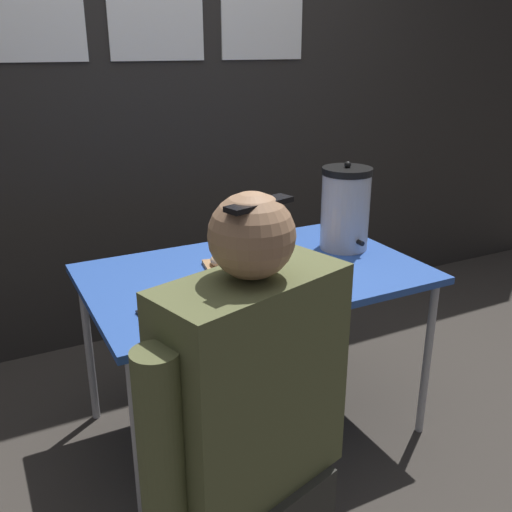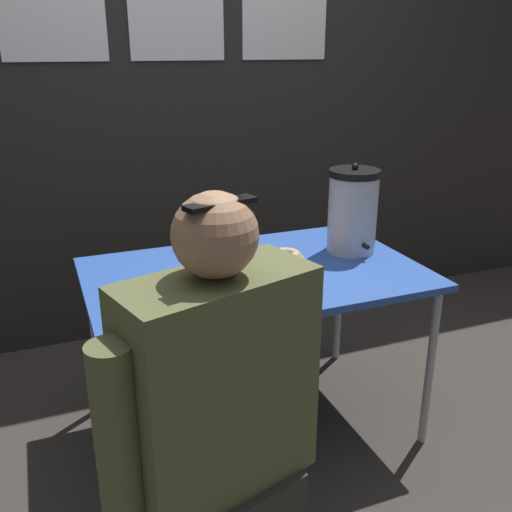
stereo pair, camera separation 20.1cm
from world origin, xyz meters
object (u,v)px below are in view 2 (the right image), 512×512
coffee_urn (353,211)px  cell_phone (145,312)px  person_seated (220,439)px  donut_box (260,265)px

coffee_urn → cell_phone: 0.98m
person_seated → cell_phone: bearing=-97.2°
donut_box → coffee_urn: (0.44, 0.07, 0.15)m
cell_phone → donut_box: bearing=18.1°
cell_phone → person_seated: bearing=-86.2°
coffee_urn → person_seated: bearing=-136.5°
donut_box → person_seated: person_seated is taller
donut_box → cell_phone: (-0.49, -0.21, -0.02)m
cell_phone → person_seated: 0.55m
coffee_urn → person_seated: size_ratio=0.31×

